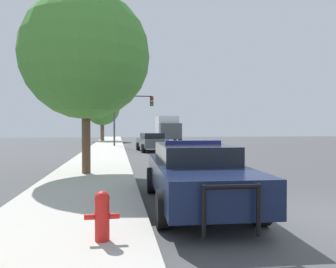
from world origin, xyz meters
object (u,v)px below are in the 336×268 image
at_px(police_car, 195,172).
at_px(car_background_midblock, 152,142).
at_px(fire_hydrant, 102,214).
at_px(tree_sidewalk_far, 102,108).
at_px(box_truck, 167,128).
at_px(traffic_light, 131,109).
at_px(tree_sidewalk_near, 86,56).

distance_m(police_car, car_background_midblock, 17.27).
relative_size(fire_hydrant, tree_sidewalk_far, 0.12).
bearing_deg(box_truck, traffic_light, 63.40).
bearing_deg(fire_hydrant, box_truck, 79.74).
xyz_separation_m(fire_hydrant, car_background_midblock, (2.79, 19.73, 0.22)).
height_order(traffic_light, tree_sidewalk_near, tree_sidewalk_near).
bearing_deg(fire_hydrant, police_car, 51.04).
relative_size(fire_hydrant, car_background_midblock, 0.17).
xyz_separation_m(traffic_light, box_truck, (4.83, 9.12, -1.80)).
distance_m(traffic_light, tree_sidewalk_far, 12.73).
bearing_deg(tree_sidewalk_far, box_truck, -21.78).
height_order(police_car, fire_hydrant, police_car).
distance_m(tree_sidewalk_near, tree_sidewalk_far, 30.54).
relative_size(fire_hydrant, tree_sidewalk_near, 0.11).
bearing_deg(fire_hydrant, tree_sidewalk_far, 92.54).
bearing_deg(traffic_light, box_truck, 62.12).
relative_size(traffic_light, car_background_midblock, 1.08).
height_order(police_car, tree_sidewalk_far, tree_sidewalk_far).
height_order(fire_hydrant, tree_sidewalk_near, tree_sidewalk_near).
bearing_deg(fire_hydrant, car_background_midblock, 81.96).
relative_size(police_car, traffic_light, 1.15).
distance_m(fire_hydrant, tree_sidewalk_far, 38.14).
xyz_separation_m(traffic_light, car_background_midblock, (1.33, -5.88, -2.76)).
bearing_deg(box_truck, tree_sidewalk_near, 76.54).
height_order(police_car, box_truck, box_truck).
xyz_separation_m(car_background_midblock, tree_sidewalk_far, (-4.47, 18.18, 3.57)).
height_order(box_truck, tree_sidewalk_far, tree_sidewalk_far).
xyz_separation_m(car_background_midblock, tree_sidewalk_near, (-3.69, -12.34, 3.70)).
height_order(fire_hydrant, tree_sidewalk_far, tree_sidewalk_far).
bearing_deg(tree_sidewalk_near, fire_hydrant, -83.02).
xyz_separation_m(tree_sidewalk_near, tree_sidewalk_far, (-0.78, 30.53, -0.13)).
distance_m(police_car, traffic_light, 23.30).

